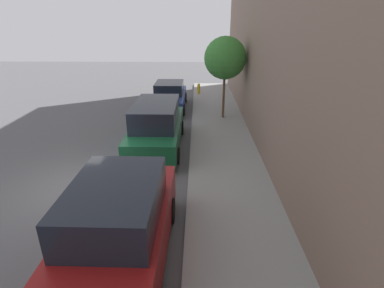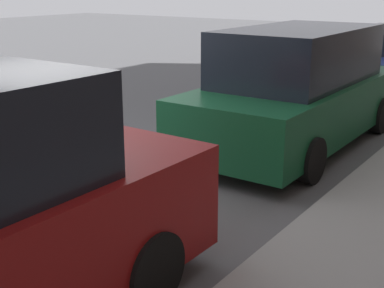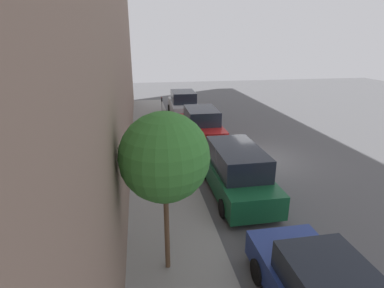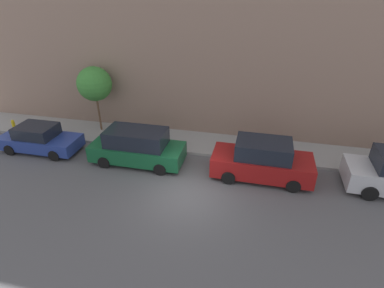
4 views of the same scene
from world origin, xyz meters
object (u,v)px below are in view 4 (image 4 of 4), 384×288
(parked_suv_second, at_px, (262,161))
(parked_sedan_fourth, at_px, (40,139))
(street_tree, at_px, (94,84))
(fire_hydrant, at_px, (14,125))
(parked_minivan_third, at_px, (137,147))

(parked_suv_second, relative_size, parked_sedan_fourth, 1.07)
(street_tree, height_order, fire_hydrant, street_tree)
(parked_suv_second, relative_size, parked_minivan_third, 0.98)
(parked_sedan_fourth, bearing_deg, parked_suv_second, -89.78)
(parked_sedan_fourth, relative_size, fire_hydrant, 6.53)
(parked_minivan_third, xyz_separation_m, fire_hydrant, (1.72, 9.18, -0.43))
(parked_minivan_third, bearing_deg, fire_hydrant, 79.36)
(parked_suv_second, relative_size, street_tree, 1.19)
(parked_minivan_third, distance_m, street_tree, 5.29)
(street_tree, relative_size, fire_hydrant, 5.89)
(parked_minivan_third, height_order, street_tree, street_tree)
(street_tree, bearing_deg, parked_sedan_fourth, 144.15)
(parked_minivan_third, height_order, parked_sedan_fourth, parked_minivan_third)
(parked_suv_second, height_order, parked_sedan_fourth, parked_suv_second)
(parked_suv_second, xyz_separation_m, parked_minivan_third, (-0.04, 6.43, -0.01))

